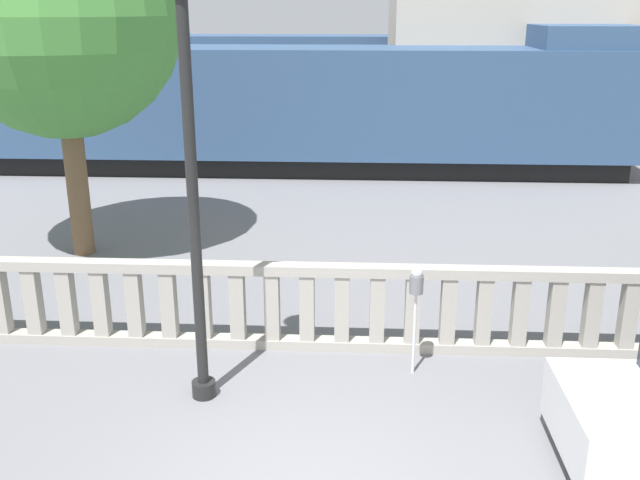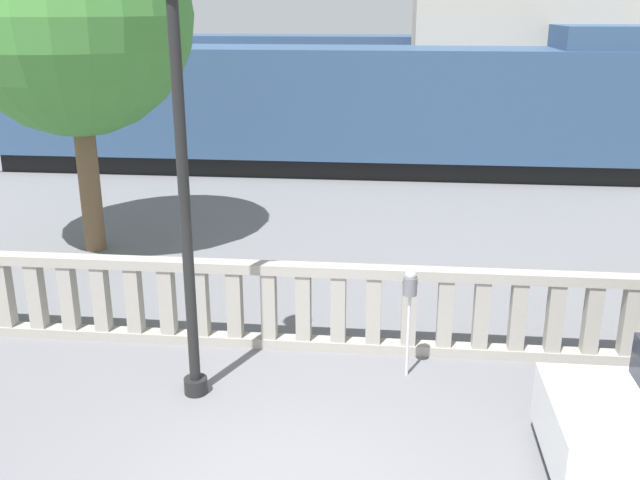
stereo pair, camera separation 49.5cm
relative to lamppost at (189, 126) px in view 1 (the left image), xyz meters
The scene contains 6 objects.
balustrade 3.34m from the lamppost, 43.83° to the left, with size 13.00×0.24×1.24m.
lamppost is the anchor object (origin of this frame).
parking_meter 3.44m from the lamppost, 15.51° to the left, with size 0.18×0.18×1.47m.
train_near 12.75m from the lamppost, 88.52° to the left, with size 18.41×2.89×4.07m.
train_far 22.44m from the lamppost, 89.26° to the left, with size 22.18×2.60×4.01m.
tree_left 6.28m from the lamppost, 123.62° to the left, with size 4.30×4.30×6.55m.
Camera 1 is at (0.42, -5.75, 4.57)m, focal length 40.00 mm.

